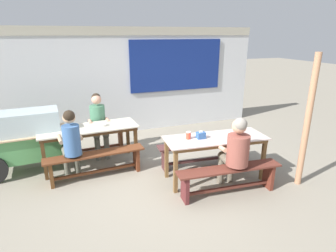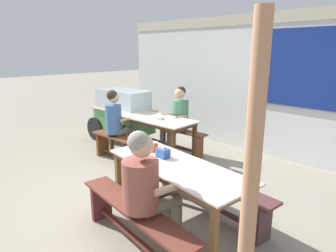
# 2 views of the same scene
# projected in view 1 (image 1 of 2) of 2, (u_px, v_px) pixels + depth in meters

# --- Properties ---
(ground_plane) EXTENTS (40.00, 40.00, 0.00)m
(ground_plane) POSITION_uv_depth(u_px,v_px,m) (164.00, 179.00, 4.95)
(ground_plane) COLOR gray
(backdrop_wall) EXTENTS (6.99, 0.23, 2.60)m
(backdrop_wall) POSITION_uv_depth(u_px,v_px,m) (128.00, 79.00, 6.99)
(backdrop_wall) COLOR silver
(backdrop_wall) RESTS_ON ground_plane
(dining_table_far) EXTENTS (1.84, 0.78, 0.77)m
(dining_table_far) POSITION_uv_depth(u_px,v_px,m) (89.00, 131.00, 5.27)
(dining_table_far) COLOR beige
(dining_table_far) RESTS_ON ground_plane
(dining_table_near) EXTENTS (1.79, 0.79, 0.77)m
(dining_table_near) POSITION_uv_depth(u_px,v_px,m) (215.00, 142.00, 4.77)
(dining_table_near) COLOR beige
(dining_table_near) RESTS_ON ground_plane
(bench_far_back) EXTENTS (1.70, 0.34, 0.46)m
(bench_far_back) POSITION_uv_depth(u_px,v_px,m) (86.00, 141.00, 5.86)
(bench_far_back) COLOR brown
(bench_far_back) RESTS_ON ground_plane
(bench_far_front) EXTENTS (1.74, 0.38, 0.46)m
(bench_far_front) POSITION_uv_depth(u_px,v_px,m) (96.00, 161.00, 4.92)
(bench_far_front) COLOR brown
(bench_far_front) RESTS_ON ground_plane
(bench_near_back) EXTENTS (1.76, 0.43, 0.46)m
(bench_near_back) POSITION_uv_depth(u_px,v_px,m) (202.00, 150.00, 5.38)
(bench_near_back) COLOR #4F2B2B
(bench_near_back) RESTS_ON ground_plane
(bench_near_front) EXTENTS (1.71, 0.42, 0.46)m
(bench_near_front) POSITION_uv_depth(u_px,v_px,m) (229.00, 176.00, 4.39)
(bench_near_front) COLOR brown
(bench_near_front) RESTS_ON ground_plane
(food_cart) EXTENTS (1.72, 0.83, 1.13)m
(food_cart) POSITION_uv_depth(u_px,v_px,m) (26.00, 137.00, 5.09)
(food_cart) COLOR #519956
(food_cart) RESTS_ON ground_plane
(person_center_facing) EXTENTS (0.42, 0.58, 1.29)m
(person_center_facing) POSITION_uv_depth(u_px,v_px,m) (98.00, 121.00, 5.77)
(person_center_facing) COLOR #66675B
(person_center_facing) RESTS_ON ground_plane
(person_near_front) EXTENTS (0.49, 0.60, 1.27)m
(person_near_front) POSITION_uv_depth(u_px,v_px,m) (236.00, 149.00, 4.36)
(person_near_front) COLOR #6A6150
(person_near_front) RESTS_ON ground_plane
(person_left_back_turned) EXTENTS (0.43, 0.52, 1.28)m
(person_left_back_turned) POSITION_uv_depth(u_px,v_px,m) (71.00, 141.00, 4.72)
(person_left_back_turned) COLOR #616454
(person_left_back_turned) RESTS_ON ground_plane
(tissue_box) EXTENTS (0.14, 0.11, 0.13)m
(tissue_box) POSITION_uv_depth(u_px,v_px,m) (201.00, 135.00, 4.68)
(tissue_box) COLOR #305A9D
(tissue_box) RESTS_ON dining_table_near
(condiment_jar) EXTENTS (0.08, 0.08, 0.13)m
(condiment_jar) POSITION_uv_depth(u_px,v_px,m) (188.00, 135.00, 4.66)
(condiment_jar) COLOR #E34630
(condiment_jar) RESTS_ON dining_table_near
(soup_bowl) EXTENTS (0.17, 0.17, 0.05)m
(soup_bowl) POSITION_uv_depth(u_px,v_px,m) (103.00, 125.00, 5.32)
(soup_bowl) COLOR silver
(soup_bowl) RESTS_ON dining_table_far
(wooden_support_post) EXTENTS (0.10, 0.10, 2.19)m
(wooden_support_post) POSITION_uv_depth(u_px,v_px,m) (307.00, 123.00, 4.47)
(wooden_support_post) COLOR #B07C59
(wooden_support_post) RESTS_ON ground_plane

